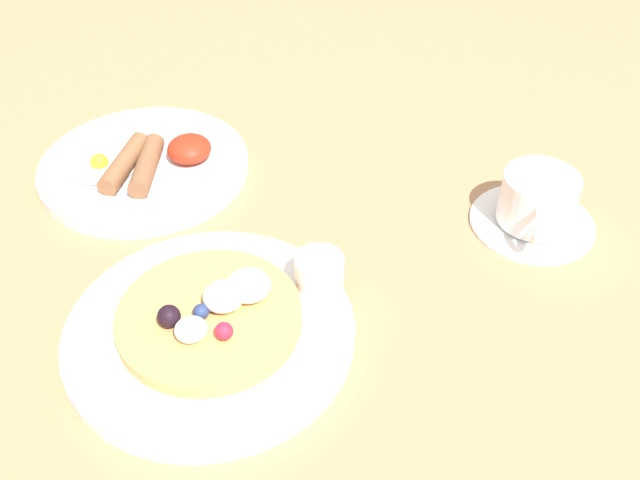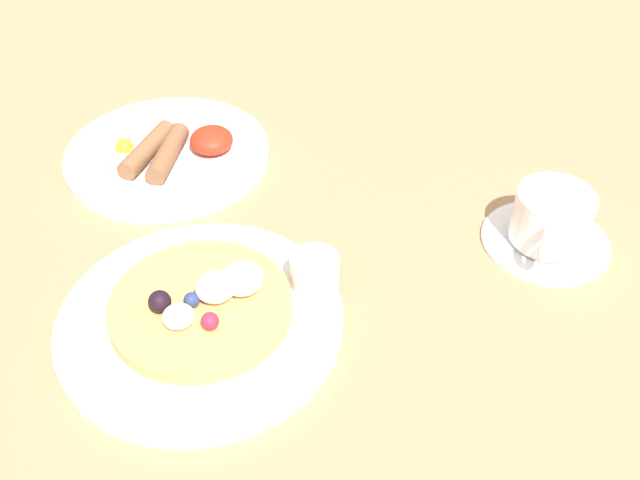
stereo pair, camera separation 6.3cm
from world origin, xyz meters
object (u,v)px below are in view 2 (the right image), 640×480
Objects in this scene: pancake_plate at (201,321)px; coffee_cup at (552,217)px; breakfast_plate at (168,155)px; syrup_ramekin at (315,272)px; coffee_saucer at (545,240)px.

coffee_cup is (27.70, 20.77, 2.86)cm from pancake_plate.
breakfast_plate reaches higher than pancake_plate.
coffee_cup is at bearing 36.86° from pancake_plate.
breakfast_plate is (-22.93, 14.98, -2.22)cm from syrup_ramekin.
coffee_cup reaches higher than coffee_saucer.
coffee_saucer is 3.10cm from coffee_cup.
coffee_cup is at bearing -93.61° from coffee_saucer.
pancake_plate reaches higher than coffee_saucer.
coffee_saucer is 1.21× the size of coffee_cup.
syrup_ramekin is at bearing -144.26° from coffee_cup.
syrup_ramekin reaches higher than coffee_saucer.
breakfast_plate is at bearing 123.95° from pancake_plate.
syrup_ramekin is (8.28, 6.79, 2.30)cm from pancake_plate.
syrup_ramekin reaches higher than breakfast_plate.
breakfast_plate is at bearing 178.65° from coffee_cup.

